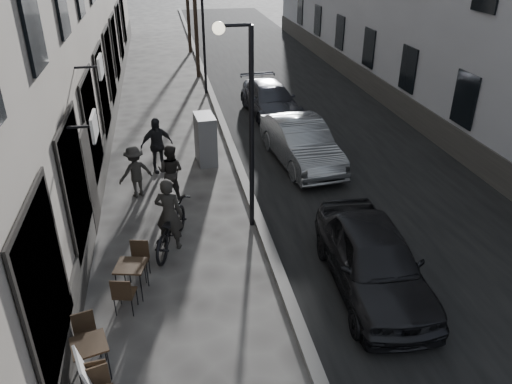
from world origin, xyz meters
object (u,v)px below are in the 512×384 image
object	(u,v)px
bistro_set_b	(91,356)
car_near	(373,259)
streetlamp_far	(199,23)
car_far	(271,100)
pedestrian_mid	(135,172)
bistro_set_c	(132,276)
pedestrian_near	(171,172)
streetlamp_near	(244,108)
utility_cabinet	(206,139)
pedestrian_far	(157,145)
car_mid	(301,143)
bicycle	(170,227)

from	to	relation	value
bistro_set_b	car_near	xyz separation A→B (m)	(5.58, 1.36, 0.30)
streetlamp_far	car_far	size ratio (longest dim) A/B	1.15
pedestrian_mid	car_far	distance (m)	8.13
bistro_set_c	pedestrian_near	world-z (taller)	pedestrian_near
streetlamp_near	car_far	distance (m)	9.10
pedestrian_near	pedestrian_mid	size ratio (longest dim) A/B	1.05
bistro_set_c	utility_cabinet	bearing A→B (deg)	84.89
bistro_set_c	pedestrian_far	xyz separation A→B (m)	(0.62, 6.03, 0.44)
bistro_set_b	car_mid	world-z (taller)	car_mid
bicycle	pedestrian_mid	xyz separation A→B (m)	(-0.86, 2.84, 0.20)
utility_cabinet	pedestrian_far	distance (m)	1.61
streetlamp_near	pedestrian_near	size ratio (longest dim) A/B	3.21
car_mid	utility_cabinet	bearing A→B (deg)	162.04
pedestrian_near	pedestrian_far	size ratio (longest dim) A/B	0.90
bistro_set_c	car_far	bearing A→B (deg)	77.35
bicycle	pedestrian_mid	distance (m)	2.97
bistro_set_b	bistro_set_c	world-z (taller)	bistro_set_c
utility_cabinet	car_far	size ratio (longest dim) A/B	0.36
bistro_set_c	car_near	xyz separation A→B (m)	(4.97, -0.73, 0.28)
car_mid	car_far	xyz separation A→B (m)	(0.05, 4.88, -0.08)
bistro_set_b	pedestrian_mid	world-z (taller)	pedestrian_mid
streetlamp_far	pedestrian_far	bearing A→B (deg)	-104.58
bicycle	pedestrian_mid	bearing A→B (deg)	-53.77
pedestrian_mid	pedestrian_far	bearing A→B (deg)	-136.55
bistro_set_c	bistro_set_b	bearing A→B (deg)	-92.84
streetlamp_far	pedestrian_near	distance (m)	10.50
utility_cabinet	pedestrian_mid	world-z (taller)	utility_cabinet
streetlamp_near	bistro_set_c	distance (m)	4.50
pedestrian_mid	streetlamp_near	bearing A→B (deg)	117.21
streetlamp_near	pedestrian_mid	bearing A→B (deg)	141.83
bistro_set_b	car_mid	size ratio (longest dim) A/B	0.33
bicycle	car_far	size ratio (longest dim) A/B	0.48
car_near	car_mid	size ratio (longest dim) A/B	0.98
streetlamp_near	bistro_set_b	bearing A→B (deg)	-127.73
pedestrian_mid	bistro_set_c	bearing A→B (deg)	65.48
bistro_set_c	bicycle	distance (m)	1.84
streetlamp_far	bistro_set_c	world-z (taller)	streetlamp_far
pedestrian_mid	car_far	size ratio (longest dim) A/B	0.34
pedestrian_near	car_near	size ratio (longest dim) A/B	0.37
car_far	streetlamp_near	bearing A→B (deg)	-110.70
car_near	car_far	world-z (taller)	car_near
utility_cabinet	pedestrian_far	size ratio (longest dim) A/B	0.91
utility_cabinet	bicycle	xyz separation A→B (m)	(-1.32, -4.83, -0.24)
car_mid	streetlamp_near	bearing A→B (deg)	-130.19
utility_cabinet	car_near	distance (m)	7.71
bistro_set_b	car_near	distance (m)	5.75
pedestrian_near	bistro_set_c	bearing A→B (deg)	102.62
pedestrian_mid	car_mid	size ratio (longest dim) A/B	0.35
bistro_set_b	car_near	bearing A→B (deg)	-1.11
utility_cabinet	pedestrian_mid	xyz separation A→B (m)	(-2.18, -1.99, -0.04)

